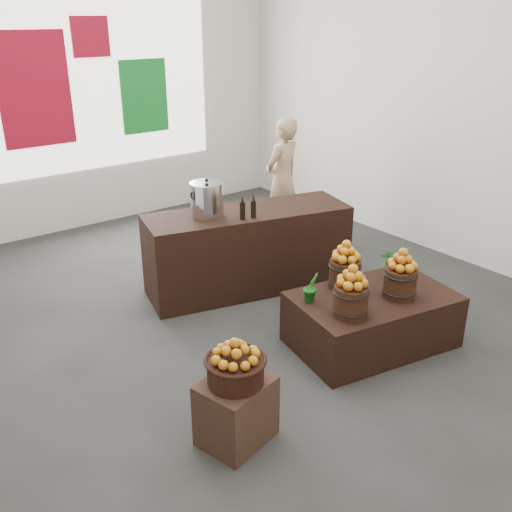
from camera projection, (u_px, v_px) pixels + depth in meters
ground at (240, 318)px, 5.64m from camera, size 7.00×7.00×0.00m
back_wall at (79, 78)px, 7.40m from camera, size 6.00×0.04×4.00m
back_opening at (101, 77)px, 7.55m from camera, size 3.20×0.02×2.40m
deco_red_left at (34, 90)px, 7.08m from camera, size 0.90×0.04×1.40m
deco_green_right at (144, 96)px, 8.00m from camera, size 0.70×0.04×1.00m
deco_red_upper at (90, 37)px, 7.29m from camera, size 0.50×0.04×0.50m
crate at (236, 411)px, 3.95m from camera, size 0.56×0.50×0.48m
wicker_basket at (236, 371)px, 3.82m from camera, size 0.39×0.39×0.18m
apples_in_basket at (235, 350)px, 3.76m from camera, size 0.30×0.30×0.16m
display_table at (372, 319)px, 5.12m from camera, size 1.55×1.12×0.49m
apple_bucket_front_left at (351, 301)px, 4.65m from camera, size 0.28×0.28×0.26m
apples_in_bucket_front_left at (353, 276)px, 4.56m from camera, size 0.21×0.21×0.19m
apple_bucket_front_right at (400, 283)px, 4.96m from camera, size 0.28×0.28×0.26m
apples_in_bucket_front_right at (403, 259)px, 4.87m from camera, size 0.21×0.21×0.19m
apple_bucket_rear at (345, 274)px, 5.13m from camera, size 0.28×0.28×0.26m
apples_in_bucket_rear at (346, 251)px, 5.04m from camera, size 0.21×0.21×0.19m
herb_garnish_right at (394, 261)px, 5.33m from camera, size 0.29×0.25×0.30m
herb_garnish_left at (311, 287)px, 4.88m from camera, size 0.16×0.14×0.26m
counter at (248, 250)px, 6.11m from camera, size 2.26×1.21×0.88m
stock_pot_left at (207, 201)px, 5.71m from camera, size 0.33×0.33×0.33m
oil_cruets at (256, 206)px, 5.70m from camera, size 0.17×0.10×0.25m
shopper at (282, 180)px, 7.36m from camera, size 0.65×0.50×1.60m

